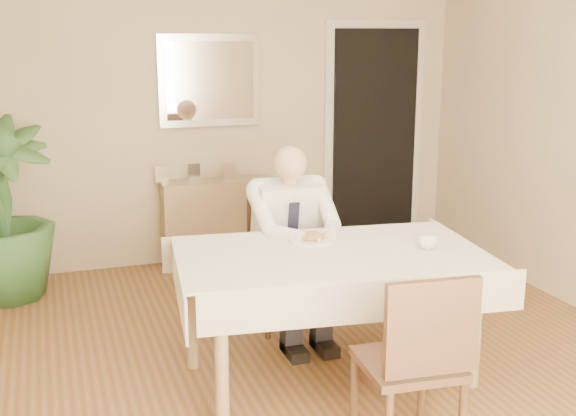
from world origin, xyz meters
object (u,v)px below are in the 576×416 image
object	(u,v)px
dining_table	(330,266)
chair_far	(281,255)
potted_palm	(1,210)
sideboard	(217,222)
chair_near	(418,356)
seated_man	(295,235)
coffee_mug	(427,241)

from	to	relation	value
dining_table	chair_far	bearing A→B (deg)	96.70
potted_palm	chair_far	bearing A→B (deg)	-31.61
sideboard	chair_near	bearing A→B (deg)	-84.60
chair_far	seated_man	xyz separation A→B (m)	(0.00, -0.28, 0.22)
chair_far	chair_near	world-z (taller)	chair_near
chair_far	dining_table	bearing A→B (deg)	-84.80
dining_table	potted_palm	xyz separation A→B (m)	(-1.80, 1.98, 0.01)
dining_table	coffee_mug	xyz separation A→B (m)	(0.54, -0.12, 0.13)
chair_near	seated_man	world-z (taller)	seated_man
seated_man	sideboard	size ratio (longest dim) A/B	1.36
coffee_mug	sideboard	xyz separation A→B (m)	(-0.66, 2.38, -0.43)
coffee_mug	sideboard	bearing A→B (deg)	105.42
seated_man	coffee_mug	distance (m)	0.90
dining_table	chair_near	world-z (taller)	chair_near
chair_near	dining_table	bearing A→B (deg)	98.21
chair_far	potted_palm	size ratio (longest dim) A/B	0.63
coffee_mug	dining_table	bearing A→B (deg)	167.48
chair_far	chair_near	xyz separation A→B (m)	(0.06, -1.78, 0.04)
seated_man	sideboard	xyz separation A→B (m)	(-0.12, 1.66, -0.32)
sideboard	seated_man	bearing A→B (deg)	-83.77
chair_far	seated_man	bearing A→B (deg)	-84.80
chair_far	potted_palm	distance (m)	2.12
seated_man	sideboard	distance (m)	1.70
coffee_mug	chair_far	bearing A→B (deg)	118.42
seated_man	coffee_mug	world-z (taller)	seated_man
chair_far	chair_near	distance (m)	1.78
sideboard	potted_palm	world-z (taller)	potted_palm
sideboard	potted_palm	bearing A→B (deg)	-168.58
coffee_mug	potted_palm	xyz separation A→B (m)	(-2.34, 2.10, -0.12)
seated_man	coffee_mug	bearing A→B (deg)	-52.91
chair_near	potted_palm	xyz separation A→B (m)	(-1.86, 2.89, 0.16)
chair_near	seated_man	bearing A→B (deg)	96.72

